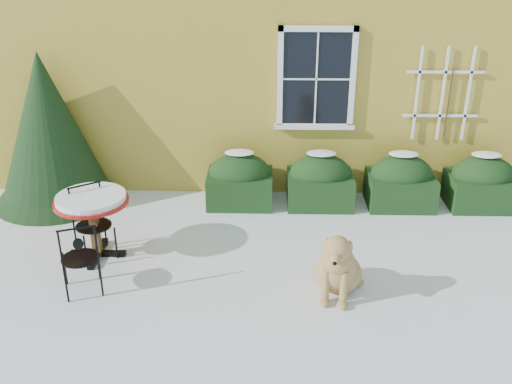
{
  "coord_description": "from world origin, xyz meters",
  "views": [
    {
      "loc": [
        0.17,
        -5.94,
        4.04
      ],
      "look_at": [
        0.0,
        1.0,
        0.9
      ],
      "focal_mm": 40.0,
      "sensor_mm": 36.0,
      "label": 1
    }
  ],
  "objects_px": {
    "bistro_table": "(92,206)",
    "patio_chair_far": "(92,222)",
    "evergreen_shrub": "(50,143)",
    "patio_chair_near": "(80,258)",
    "dog": "(338,268)"
  },
  "relations": [
    {
      "from": "bistro_table",
      "to": "dog",
      "type": "distance_m",
      "value": 3.32
    },
    {
      "from": "patio_chair_near",
      "to": "patio_chair_far",
      "type": "bearing_deg",
      "value": -103.64
    },
    {
      "from": "patio_chair_near",
      "to": "dog",
      "type": "xyz_separation_m",
      "value": [
        3.11,
        0.03,
        -0.11
      ]
    },
    {
      "from": "bistro_table",
      "to": "patio_chair_near",
      "type": "relative_size",
      "value": 1.01
    },
    {
      "from": "evergreen_shrub",
      "to": "patio_chair_near",
      "type": "height_order",
      "value": "evergreen_shrub"
    },
    {
      "from": "bistro_table",
      "to": "patio_chair_far",
      "type": "relative_size",
      "value": 0.98
    },
    {
      "from": "evergreen_shrub",
      "to": "bistro_table",
      "type": "distance_m",
      "value": 2.19
    },
    {
      "from": "evergreen_shrub",
      "to": "patio_chair_far",
      "type": "xyz_separation_m",
      "value": [
        1.14,
        -1.81,
        -0.49
      ]
    },
    {
      "from": "evergreen_shrub",
      "to": "bistro_table",
      "type": "bearing_deg",
      "value": -57.36
    },
    {
      "from": "dog",
      "to": "bistro_table",
      "type": "bearing_deg",
      "value": 177.73
    },
    {
      "from": "dog",
      "to": "patio_chair_near",
      "type": "bearing_deg",
      "value": -166.99
    },
    {
      "from": "evergreen_shrub",
      "to": "bistro_table",
      "type": "relative_size",
      "value": 2.49
    },
    {
      "from": "patio_chair_near",
      "to": "dog",
      "type": "height_order",
      "value": "patio_chair_near"
    },
    {
      "from": "evergreen_shrub",
      "to": "dog",
      "type": "height_order",
      "value": "evergreen_shrub"
    },
    {
      "from": "bistro_table",
      "to": "patio_chair_near",
      "type": "height_order",
      "value": "patio_chair_near"
    }
  ]
}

